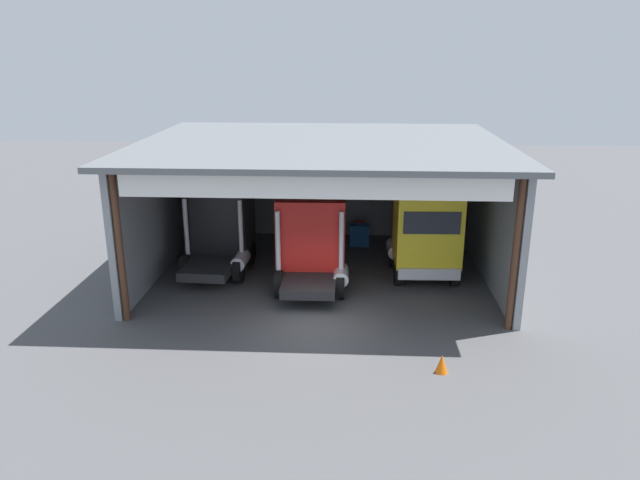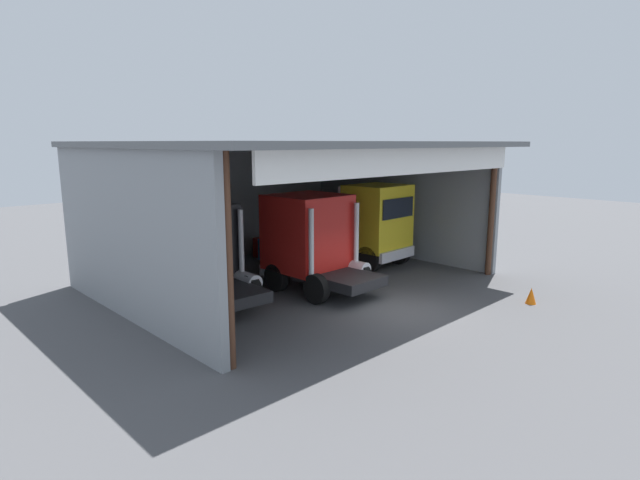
% 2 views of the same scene
% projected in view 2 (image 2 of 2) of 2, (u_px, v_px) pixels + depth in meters
% --- Properties ---
extents(ground_plane, '(80.00, 80.00, 0.00)m').
position_uv_depth(ground_plane, '(397.00, 310.00, 16.68)').
color(ground_plane, '#4C4C4F').
rests_on(ground_plane, ground).
extents(workshop_shed, '(13.96, 11.53, 5.48)m').
position_uv_depth(workshop_shed, '(279.00, 184.00, 20.19)').
color(workshop_shed, gray).
rests_on(workshop_shed, ground).
extents(truck_black_center_right_bay, '(2.69, 4.45, 3.39)m').
position_uv_depth(truck_black_center_right_bay, '(200.00, 253.00, 17.11)').
color(truck_black_center_right_bay, black).
rests_on(truck_black_center_right_bay, ground).
extents(truck_red_yard_outside, '(2.77, 4.50, 3.55)m').
position_uv_depth(truck_red_yard_outside, '(312.00, 239.00, 18.75)').
color(truck_red_yard_outside, red).
rests_on(truck_red_yard_outside, ground).
extents(truck_yellow_center_bay, '(2.71, 4.53, 3.64)m').
position_uv_depth(truck_yellow_center_bay, '(372.00, 224.00, 22.33)').
color(truck_yellow_center_bay, yellow).
rests_on(truck_yellow_center_bay, ground).
extents(oil_drum, '(0.58, 0.58, 0.90)m').
position_uv_depth(oil_drum, '(259.00, 247.00, 24.41)').
color(oil_drum, '#B21E19').
rests_on(oil_drum, ground).
extents(tool_cart, '(0.90, 0.60, 1.00)m').
position_uv_depth(tool_cart, '(269.00, 249.00, 23.80)').
color(tool_cart, '#1E59A5').
rests_on(tool_cart, ground).
extents(traffic_cone, '(0.36, 0.36, 0.56)m').
position_uv_depth(traffic_cone, '(531.00, 296.00, 17.27)').
color(traffic_cone, orange).
rests_on(traffic_cone, ground).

